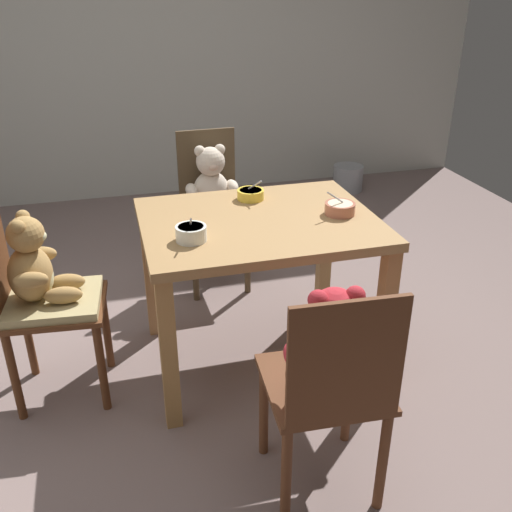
% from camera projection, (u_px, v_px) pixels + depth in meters
% --- Properties ---
extents(ground_plane, '(5.20, 5.20, 0.04)m').
position_uv_depth(ground_plane, '(259.00, 360.00, 2.83)').
color(ground_plane, slate).
extents(wall_rear, '(5.20, 0.08, 2.98)m').
position_uv_depth(wall_rear, '(171.00, 5.00, 4.38)').
color(wall_rear, '#B0B0A7').
rests_on(wall_rear, ground_plane).
extents(dining_table, '(1.03, 0.81, 0.74)m').
position_uv_depth(dining_table, '(259.00, 242.00, 2.55)').
color(dining_table, '#9C7547').
rests_on(dining_table, ground_plane).
extents(teddy_chair_far_center, '(0.38, 0.37, 0.91)m').
position_uv_depth(teddy_chair_far_center, '(212.00, 193.00, 3.28)').
color(teddy_chair_far_center, '#4D3C28').
rests_on(teddy_chair_far_center, ground_plane).
extents(teddy_chair_near_front, '(0.42, 0.42, 0.88)m').
position_uv_depth(teddy_chair_near_front, '(330.00, 362.00, 1.84)').
color(teddy_chair_near_front, brown).
rests_on(teddy_chair_near_front, ground_plane).
extents(teddy_chair_near_left, '(0.44, 0.40, 0.92)m').
position_uv_depth(teddy_chair_near_left, '(38.00, 282.00, 2.34)').
color(teddy_chair_near_left, '#573019').
rests_on(teddy_chair_near_left, ground_plane).
extents(porridge_bowl_terracotta_near_right, '(0.14, 0.14, 0.12)m').
position_uv_depth(porridge_bowl_terracotta_near_right, '(340.00, 208.00, 2.53)').
color(porridge_bowl_terracotta_near_right, '#B86B52').
rests_on(porridge_bowl_terracotta_near_right, dining_table).
extents(porridge_bowl_white_near_left, '(0.13, 0.13, 0.12)m').
position_uv_depth(porridge_bowl_white_near_left, '(191.00, 233.00, 2.28)').
color(porridge_bowl_white_near_left, white).
rests_on(porridge_bowl_white_near_left, dining_table).
extents(porridge_bowl_yellow_far_center, '(0.13, 0.13, 0.11)m').
position_uv_depth(porridge_bowl_yellow_far_center, '(251.00, 194.00, 2.70)').
color(porridge_bowl_yellow_far_center, yellow).
rests_on(porridge_bowl_yellow_far_center, dining_table).
extents(metal_pail, '(0.26, 0.26, 0.22)m').
position_uv_depth(metal_pail, '(348.00, 178.00, 4.96)').
color(metal_pail, '#93969B').
rests_on(metal_pail, ground_plane).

